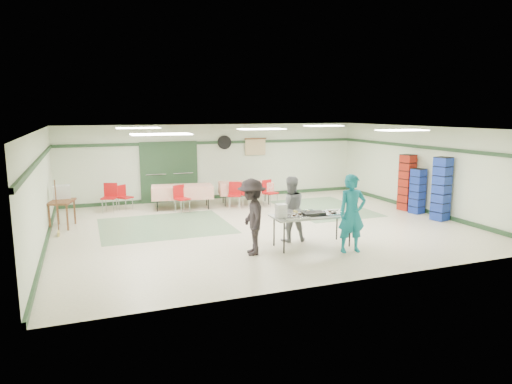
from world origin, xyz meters
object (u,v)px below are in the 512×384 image
object	(u,v)px
volunteer_grey	(290,209)
crate_stack_blue_a	(418,191)
chair_d	(181,196)
chair_a	(248,192)
chair_c	(269,190)
volunteer_teal	(352,214)
broom	(57,207)
chair_loose_a	(124,195)
crate_stack_red	(407,182)
chair_loose_b	(110,194)
crate_stack_blue_b	(441,189)
serving_table	(312,216)
office_printer	(61,192)
dining_table_a	(246,188)
dining_table_b	(182,191)
volunteer_dark	(252,217)
chair_b	(235,192)
printer_table	(62,205)

from	to	relation	value
volunteer_grey	crate_stack_blue_a	world-z (taller)	volunteer_grey
chair_d	chair_a	bearing A→B (deg)	-23.22
chair_c	volunteer_teal	bearing A→B (deg)	-114.58
crate_stack_blue_a	broom	world-z (taller)	broom
chair_a	chair_loose_a	bearing A→B (deg)	146.58
chair_d	crate_stack_red	distance (m)	7.24
chair_loose_b	crate_stack_blue_b	xyz separation A→B (m)	(8.95, -4.61, 0.37)
serving_table	broom	bearing A→B (deg)	152.62
crate_stack_blue_a	office_printer	bearing A→B (deg)	166.66
serving_table	dining_table_a	world-z (taller)	dining_table_a
dining_table_b	chair_a	xyz separation A→B (m)	(2.08, -0.57, -0.05)
dining_table_b	serving_table	bearing A→B (deg)	-60.59
chair_d	crate_stack_blue_b	distance (m)	7.84
volunteer_grey	chair_d	size ratio (longest dim) A/B	1.85
dining_table_b	broom	xyz separation A→B (m)	(-3.68, -2.16, 0.17)
dining_table_b	crate_stack_blue_a	xyz separation A→B (m)	(6.70, -3.33, 0.13)
serving_table	chair_d	xyz separation A→B (m)	(-2.14, 4.76, -0.19)
volunteer_grey	chair_d	xyz separation A→B (m)	(-1.85, 4.16, -0.27)
serving_table	volunteer_dark	size ratio (longest dim) A/B	1.15
crate_stack_blue_a	volunteer_dark	bearing A→B (deg)	-161.70
volunteer_teal	volunteer_dark	world-z (taller)	volunteer_teal
chair_loose_a	office_printer	distance (m)	2.27
serving_table	chair_b	bearing A→B (deg)	96.18
volunteer_dark	chair_b	size ratio (longest dim) A/B	1.96
serving_table	dining_table_b	xyz separation A→B (m)	(-1.96, 5.33, -0.15)
printer_table	dining_table_a	bearing A→B (deg)	26.65
volunteer_dark	chair_b	world-z (taller)	volunteer_dark
chair_a	crate_stack_blue_a	world-z (taller)	crate_stack_blue_a
chair_loose_b	crate_stack_red	size ratio (longest dim) A/B	0.51
crate_stack_blue_b	printer_table	bearing A→B (deg)	163.69
crate_stack_red	crate_stack_blue_b	bearing A→B (deg)	-90.00
crate_stack_blue_b	printer_table	distance (m)	10.74
chair_loose_b	broom	distance (m)	2.83
volunteer_grey	crate_stack_blue_a	bearing A→B (deg)	-155.59
serving_table	chair_d	bearing A→B (deg)	116.19
volunteer_teal	crate_stack_blue_a	world-z (taller)	volunteer_teal
dining_table_b	crate_stack_blue_a	distance (m)	7.48
dining_table_a	chair_d	bearing A→B (deg)	-156.69
chair_a	crate_stack_blue_a	distance (m)	5.38
chair_loose_a	broom	world-z (taller)	broom
chair_b	chair_loose_b	world-z (taller)	chair_loose_b
volunteer_teal	printer_table	size ratio (longest dim) A/B	1.78
chair_a	crate_stack_blue_b	xyz separation A→B (m)	(4.62, -3.75, 0.41)
volunteer_dark	chair_c	distance (m)	5.40
chair_d	office_printer	size ratio (longest dim) A/B	1.90
dining_table_a	chair_d	distance (m)	2.44
volunteer_grey	printer_table	distance (m)	6.29
chair_b	crate_stack_blue_b	xyz separation A→B (m)	(5.09, -3.75, 0.40)
dining_table_a	dining_table_b	distance (m)	2.20
volunteer_grey	crate_stack_red	bearing A→B (deg)	-150.18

